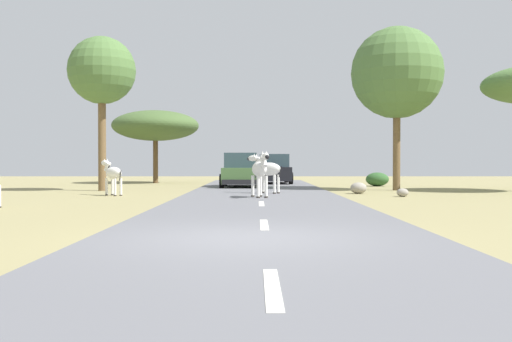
{
  "coord_description": "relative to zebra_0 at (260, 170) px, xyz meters",
  "views": [
    {
      "loc": [
        0.19,
        -9.92,
        1.31
      ],
      "look_at": [
        0.19,
        8.55,
        1.04
      ],
      "focal_mm": 41.57,
      "sensor_mm": 36.0,
      "label": 1
    }
  ],
  "objects": [
    {
      "name": "car_1",
      "position": [
        -0.93,
        9.39,
        -0.19
      ],
      "size": [
        2.03,
        4.35,
        1.74
      ],
      "rotation": [
        0.0,
        0.0,
        3.14
      ],
      "color": "#476B38",
      "rests_on": "road"
    },
    {
      "name": "zebra_2",
      "position": [
        0.3,
        2.88,
        -0.03
      ],
      "size": [
        1.5,
        1.19,
        1.61
      ],
      "rotation": [
        0.0,
        0.0,
        0.95
      ],
      "color": "silver",
      "rests_on": "road"
    },
    {
      "name": "rock_0",
      "position": [
        4.12,
        3.44,
        -0.8
      ],
      "size": [
        0.68,
        0.59,
        0.47
      ],
      "primitive_type": "ellipsoid",
      "color": "gray",
      "rests_on": "ground_plane"
    },
    {
      "name": "lane_markings",
      "position": [
        0.02,
        -12.25,
        -0.99
      ],
      "size": [
        0.16,
        56.0,
        0.01
      ],
      "color": "silver",
      "rests_on": "road"
    },
    {
      "name": "road",
      "position": [
        0.02,
        -11.25,
        -1.01
      ],
      "size": [
        6.0,
        64.0,
        0.05
      ],
      "primitive_type": "cube",
      "color": "slate",
      "rests_on": "ground_plane"
    },
    {
      "name": "ground_plane",
      "position": [
        -0.33,
        -11.25,
        -1.04
      ],
      "size": [
        90.0,
        90.0,
        0.0
      ],
      "primitive_type": "plane",
      "color": "#8E8456"
    },
    {
      "name": "zebra_1",
      "position": [
        -5.79,
        2.08,
        -0.17
      ],
      "size": [
        1.2,
        1.26,
        1.45
      ],
      "rotation": [
        0.0,
        0.0,
        0.75
      ],
      "color": "silver",
      "rests_on": "ground_plane"
    },
    {
      "name": "tree_3",
      "position": [
        -6.46,
        16.0,
        2.56
      ],
      "size": [
        5.42,
        5.42,
        4.55
      ],
      "color": "brown",
      "rests_on": "ground_plane"
    },
    {
      "name": "tree_4",
      "position": [
        6.41,
        6.43,
        4.42
      ],
      "size": [
        4.26,
        4.26,
        7.61
      ],
      "color": "brown",
      "rests_on": "ground_plane"
    },
    {
      "name": "zebra_0",
      "position": [
        0.0,
        0.0,
        0.0
      ],
      "size": [
        0.75,
        1.72,
        1.66
      ],
      "rotation": [
        0.0,
        0.0,
        3.4
      ],
      "color": "silver",
      "rests_on": "road"
    },
    {
      "name": "tree_1",
      "position": [
        -7.21,
        6.01,
        4.43
      ],
      "size": [
        3.09,
        3.09,
        7.07
      ],
      "color": "brown",
      "rests_on": "ground_plane"
    },
    {
      "name": "bush_0",
      "position": [
        6.49,
        11.17,
        -0.66
      ],
      "size": [
        1.25,
        1.13,
        0.75
      ],
      "primitive_type": "ellipsoid",
      "color": "#2D5628",
      "rests_on": "ground_plane"
    },
    {
      "name": "rock_1",
      "position": [
        5.42,
        1.26,
        -0.88
      ],
      "size": [
        0.45,
        0.38,
        0.32
      ],
      "primitive_type": "ellipsoid",
      "color": "gray",
      "rests_on": "ground_plane"
    },
    {
      "name": "car_0",
      "position": [
        0.91,
        14.22,
        -0.19
      ],
      "size": [
        2.18,
        4.42,
        1.74
      ],
      "rotation": [
        0.0,
        0.0,
        0.05
      ],
      "color": "black",
      "rests_on": "road"
    }
  ]
}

